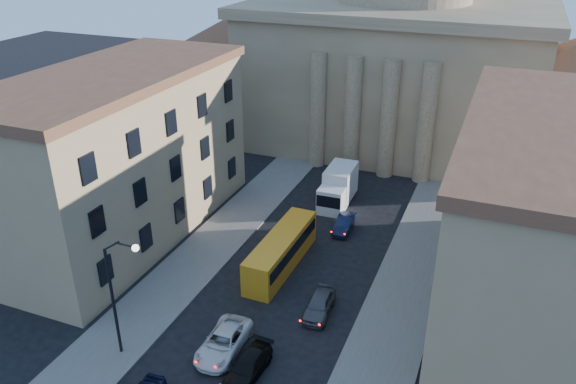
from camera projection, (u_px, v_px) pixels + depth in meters
name	position (u px, v px, depth m)	size (l,w,h in m)	color
sidewalk_left	(187.00, 270.00, 45.66)	(5.00, 60.00, 0.15)	#585551
sidewalk_right	(394.00, 319.00, 39.97)	(5.00, 60.00, 0.15)	#585551
church	(399.00, 45.00, 68.95)	(68.02, 28.76, 36.60)	#746547
building_left	(120.00, 154.00, 48.63)	(11.60, 26.60, 14.70)	tan
building_right	(543.00, 226.00, 37.26)	(11.60, 26.60, 14.70)	tan
street_lamp	(118.00, 288.00, 34.52)	(2.62, 0.44, 8.83)	black
car_left_mid	(223.00, 342.00, 36.86)	(2.42, 5.25, 1.46)	silver
car_right_mid	(248.00, 366.00, 34.95)	(1.83, 4.49, 1.30)	black
car_right_far	(319.00, 304.00, 40.48)	(1.73, 4.31, 1.47)	#444449
car_right_distant	(345.00, 224.00, 51.36)	(1.39, 3.99, 1.32)	black
city_bus	(281.00, 250.00, 45.63)	(2.51, 10.14, 2.85)	orange
box_truck	(338.00, 188.00, 55.94)	(2.66, 6.48, 3.53)	silver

